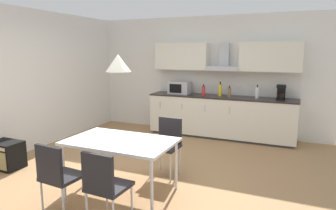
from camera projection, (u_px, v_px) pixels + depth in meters
ground_plane at (136, 177)px, 4.55m from camera, size 7.38×8.87×0.02m
wall_back at (198, 75)px, 7.03m from camera, size 5.90×0.10×2.66m
wall_left at (11, 82)px, 5.30m from camera, size 0.10×7.10×2.66m
kitchen_counter at (220, 116)px, 6.60m from camera, size 3.18×0.65×0.91m
backsplash_tile at (224, 83)px, 6.74m from camera, size 3.16×0.02×0.53m
upper_wall_cabinets at (224, 57)px, 6.50m from camera, size 3.16×0.40×0.60m
microwave at (180, 88)px, 6.88m from camera, size 0.48×0.35×0.28m
coffee_maker at (281, 92)px, 6.04m from camera, size 0.18×0.19×0.30m
bottle_red at (203, 91)px, 6.60m from camera, size 0.08×0.08×0.25m
bottle_brown at (229, 92)px, 6.38m from camera, size 0.07×0.07×0.25m
bottle_yellow at (220, 90)px, 6.53m from camera, size 0.08×0.08×0.31m
bottle_white at (257, 93)px, 6.20m from camera, size 0.07×0.07×0.28m
dining_table at (120, 143)px, 3.94m from camera, size 1.41×0.86×0.72m
chair_far_right at (167, 140)px, 4.57m from camera, size 0.41×0.41×0.87m
chair_near_left at (57, 172)px, 3.36m from camera, size 0.43×0.43×0.87m
chair_near_right at (104, 182)px, 3.11m from camera, size 0.42×0.42×0.87m
guitar_amp at (6, 155)px, 4.86m from camera, size 0.52×0.37×0.44m
pendant_lamp at (118, 63)px, 3.75m from camera, size 0.32×0.32×0.22m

